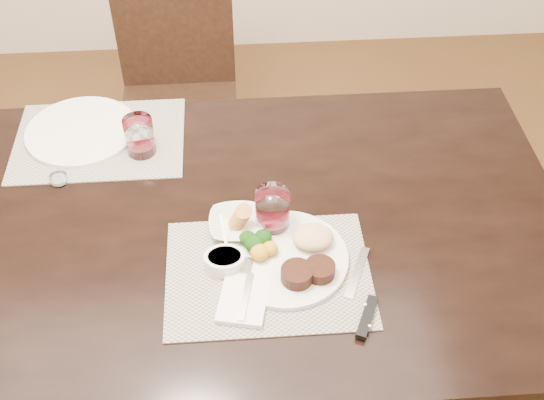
{
  "coord_description": "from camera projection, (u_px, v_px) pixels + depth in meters",
  "views": [
    {
      "loc": [
        0.19,
        -1.14,
        1.95
      ],
      "look_at": [
        0.27,
        0.0,
        0.82
      ],
      "focal_mm": 45.0,
      "sensor_mm": 36.0,
      "label": 1
    }
  ],
  "objects": [
    {
      "name": "napkin_fork",
      "position": [
        245.0,
        291.0,
        1.49
      ],
      "size": [
        0.14,
        0.2,
        0.02
      ],
      "rotation": [
        0.0,
        0.0,
        -0.22
      ],
      "color": "white",
      "rests_on": "placemat_near"
    },
    {
      "name": "placemat_far",
      "position": [
        100.0,
        140.0,
        1.87
      ],
      "size": [
        0.46,
        0.34,
        0.0
      ],
      "primitive_type": "cube",
      "color": "gray",
      "rests_on": "dining_table"
    },
    {
      "name": "cracker_bowl",
      "position": [
        237.0,
        224.0,
        1.62
      ],
      "size": [
        0.13,
        0.13,
        0.06
      ],
      "rotation": [
        0.0,
        0.0,
        0.0
      ],
      "color": "silver",
      "rests_on": "placemat_near"
    },
    {
      "name": "steak_knife",
      "position": [
        365.0,
        306.0,
        1.46
      ],
      "size": [
        0.08,
        0.26,
        0.01
      ],
      "rotation": [
        0.0,
        0.0,
        -0.42
      ],
      "color": "silver",
      "rests_on": "placemat_near"
    },
    {
      "name": "far_plate",
      "position": [
        81.0,
        131.0,
        1.88
      ],
      "size": [
        0.3,
        0.3,
        0.01
      ],
      "primitive_type": "cylinder",
      "color": "silver",
      "rests_on": "placemat_far"
    },
    {
      "name": "ground_plane",
      "position": [
        186.0,
        387.0,
        2.17
      ],
      "size": [
        4.5,
        4.5,
        0.0
      ],
      "primitive_type": "plane",
      "color": "#4B2C18",
      "rests_on": "ground"
    },
    {
      "name": "wine_glass_far",
      "position": [
        140.0,
        138.0,
        1.8
      ],
      "size": [
        0.08,
        0.08,
        0.11
      ],
      "rotation": [
        0.0,
        0.0,
        -0.42
      ],
      "color": "white",
      "rests_on": "placemat_far"
    },
    {
      "name": "salt_cellar",
      "position": [
        59.0,
        179.0,
        1.75
      ],
      "size": [
        0.05,
        0.05,
        0.02
      ],
      "rotation": [
        0.0,
        0.0,
        -0.1
      ],
      "color": "white",
      "rests_on": "dining_table"
    },
    {
      "name": "sauce_ramekin",
      "position": [
        225.0,
        260.0,
        1.53
      ],
      "size": [
        0.09,
        0.14,
        0.07
      ],
      "rotation": [
        0.0,
        0.0,
        0.17
      ],
      "color": "silver",
      "rests_on": "placemat_near"
    },
    {
      "name": "wine_glass_near",
      "position": [
        273.0,
        213.0,
        1.6
      ],
      "size": [
        0.08,
        0.08,
        0.11
      ],
      "rotation": [
        0.0,
        0.0,
        -0.14
      ],
      "color": "white",
      "rests_on": "placemat_near"
    },
    {
      "name": "dining_table",
      "position": [
        162.0,
        249.0,
        1.7
      ],
      "size": [
        2.0,
        1.0,
        0.75
      ],
      "color": "black",
      "rests_on": "ground"
    },
    {
      "name": "chair_far",
      "position": [
        178.0,
        85.0,
        2.48
      ],
      "size": [
        0.42,
        0.42,
        0.9
      ],
      "color": "black",
      "rests_on": "ground"
    },
    {
      "name": "dinner_plate",
      "position": [
        291.0,
        256.0,
        1.55
      ],
      "size": [
        0.29,
        0.29,
        0.05
      ],
      "rotation": [
        0.0,
        0.0,
        0.24
      ],
      "color": "silver",
      "rests_on": "placemat_near"
    },
    {
      "name": "placemat_near",
      "position": [
        268.0,
        273.0,
        1.54
      ],
      "size": [
        0.46,
        0.34,
        0.0
      ],
      "primitive_type": "cube",
      "color": "gray",
      "rests_on": "dining_table"
    }
  ]
}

